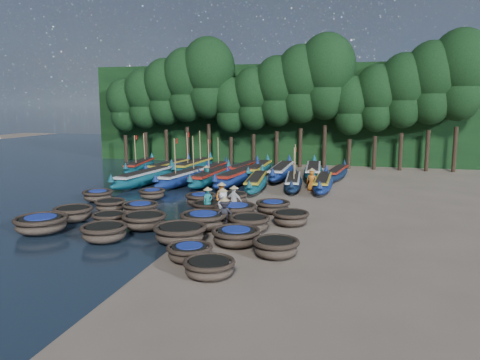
% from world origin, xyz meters
% --- Properties ---
extents(ground, '(120.00, 120.00, 0.00)m').
position_xyz_m(ground, '(0.00, 0.00, 0.00)').
color(ground, '#806D5D').
rests_on(ground, ground).
extents(foliage_wall, '(40.00, 3.00, 10.00)m').
position_xyz_m(foliage_wall, '(0.00, 23.50, 5.00)').
color(foliage_wall, black).
rests_on(foliage_wall, ground).
extents(coracle_3, '(2.23, 2.23, 0.66)m').
position_xyz_m(coracle_3, '(1.33, -8.46, 0.38)').
color(coracle_3, '#4C3D2F').
rests_on(coracle_3, ground).
extents(coracle_4, '(2.03, 2.03, 0.66)m').
position_xyz_m(coracle_4, '(2.60, -9.92, 0.38)').
color(coracle_4, '#4C3D2F').
rests_on(coracle_4, ground).
extents(coracle_5, '(3.02, 3.02, 0.82)m').
position_xyz_m(coracle_5, '(-6.88, -6.34, 0.47)').
color(coracle_5, '#4C3D2F').
rests_on(coracle_5, ground).
extents(coracle_6, '(2.10, 2.10, 0.78)m').
position_xyz_m(coracle_6, '(-3.24, -6.89, 0.45)').
color(coracle_6, '#4C3D2F').
rests_on(coracle_6, ground).
extents(coracle_7, '(2.57, 2.57, 0.82)m').
position_xyz_m(coracle_7, '(0.12, -6.28, 0.47)').
color(coracle_7, '#4C3D2F').
rests_on(coracle_7, ground).
extents(coracle_8, '(2.57, 2.57, 0.76)m').
position_xyz_m(coracle_8, '(2.60, -6.08, 0.44)').
color(coracle_8, '#4C3D2F').
rests_on(coracle_8, ground).
extents(coracle_9, '(1.91, 1.91, 0.77)m').
position_xyz_m(coracle_9, '(4.53, -7.22, 0.44)').
color(coracle_9, '#4C3D2F').
rests_on(coracle_9, ground).
extents(coracle_10, '(2.45, 2.45, 0.78)m').
position_xyz_m(coracle_10, '(-6.68, -3.99, 0.45)').
color(coracle_10, '#4C3D2F').
rests_on(coracle_10, ground).
extents(coracle_11, '(1.94, 1.94, 0.64)m').
position_xyz_m(coracle_11, '(-4.47, -4.26, 0.37)').
color(coracle_11, '#4C3D2F').
rests_on(coracle_11, ground).
extents(coracle_12, '(2.64, 2.64, 0.79)m').
position_xyz_m(coracle_12, '(-2.39, -4.56, 0.45)').
color(coracle_12, '#4C3D2F').
rests_on(coracle_12, ground).
extents(coracle_13, '(2.31, 2.31, 0.83)m').
position_xyz_m(coracle_13, '(0.39, -3.85, 0.48)').
color(coracle_13, '#4C3D2F').
rests_on(coracle_13, ground).
extents(coracle_14, '(2.09, 2.09, 0.80)m').
position_xyz_m(coracle_14, '(2.70, -3.82, 0.46)').
color(coracle_14, '#4C3D2F').
rests_on(coracle_14, ground).
extents(coracle_15, '(1.84, 1.84, 0.70)m').
position_xyz_m(coracle_15, '(-5.92, -1.53, 0.40)').
color(coracle_15, '#4C3D2F').
rests_on(coracle_15, ground).
extents(coracle_16, '(2.00, 2.00, 0.67)m').
position_xyz_m(coracle_16, '(-3.94, -1.79, 0.39)').
color(coracle_16, '#4C3D2F').
rests_on(coracle_16, ground).
extents(coracle_17, '(2.28, 2.28, 0.65)m').
position_xyz_m(coracle_17, '(-0.38, -0.54, 0.37)').
color(coracle_17, '#4C3D2F').
rests_on(coracle_17, ground).
extents(coracle_18, '(2.63, 2.63, 0.85)m').
position_xyz_m(coracle_18, '(1.45, -1.70, 0.49)').
color(coracle_18, '#4C3D2F').
rests_on(coracle_18, ground).
extents(coracle_19, '(2.15, 2.15, 0.74)m').
position_xyz_m(coracle_19, '(4.44, -2.14, 0.42)').
color(coracle_19, '#4C3D2F').
rests_on(coracle_19, ground).
extents(coracle_20, '(1.90, 1.90, 0.71)m').
position_xyz_m(coracle_20, '(-8.10, 0.84, 0.41)').
color(coracle_20, '#4C3D2F').
rests_on(coracle_20, ground).
extents(coracle_21, '(1.94, 1.94, 0.65)m').
position_xyz_m(coracle_21, '(-5.08, 2.32, 0.37)').
color(coracle_21, '#4C3D2F').
rests_on(coracle_21, ground).
extents(coracle_22, '(1.88, 1.88, 0.75)m').
position_xyz_m(coracle_22, '(-1.40, 1.13, 0.44)').
color(coracle_22, '#4C3D2F').
rests_on(coracle_22, ground).
extents(coracle_23, '(2.30, 2.30, 0.67)m').
position_xyz_m(coracle_23, '(0.25, 2.24, 0.38)').
color(coracle_23, '#4C3D2F').
rests_on(coracle_23, ground).
extents(coracle_24, '(2.34, 2.34, 0.68)m').
position_xyz_m(coracle_24, '(3.11, 0.39, 0.39)').
color(coracle_24, '#4C3D2F').
rests_on(coracle_24, ground).
extents(long_boat_2, '(2.54, 8.82, 1.56)m').
position_xyz_m(long_boat_2, '(-7.83, 7.12, 0.59)').
color(long_boat_2, '#0F4A59').
rests_on(long_boat_2, ground).
extents(long_boat_3, '(2.70, 8.47, 3.64)m').
position_xyz_m(long_boat_3, '(-4.96, 7.97, 0.58)').
color(long_boat_3, navy).
rests_on(long_boat_3, ground).
extents(long_boat_4, '(2.04, 8.53, 1.50)m').
position_xyz_m(long_boat_4, '(-3.05, 8.60, 0.57)').
color(long_boat_4, '#0F4A59').
rests_on(long_boat_4, ground).
extents(long_boat_5, '(2.78, 8.92, 1.58)m').
position_xyz_m(long_boat_5, '(-1.02, 9.04, 0.60)').
color(long_boat_5, navy).
rests_on(long_boat_5, ground).
extents(long_boat_6, '(2.00, 7.90, 1.39)m').
position_xyz_m(long_boat_6, '(0.71, 7.36, 0.53)').
color(long_boat_6, '#0F4A59').
rests_on(long_boat_6, ground).
extents(long_boat_7, '(1.95, 7.34, 3.13)m').
position_xyz_m(long_boat_7, '(3.24, 8.25, 0.50)').
color(long_boat_7, '#0F2238').
rests_on(long_boat_7, ground).
extents(long_boat_8, '(1.36, 7.74, 1.36)m').
position_xyz_m(long_boat_8, '(5.37, 8.29, 0.52)').
color(long_boat_8, navy).
rests_on(long_boat_8, ground).
extents(long_boat_9, '(2.47, 7.92, 3.40)m').
position_xyz_m(long_boat_9, '(-11.24, 13.39, 0.54)').
color(long_boat_9, '#0F4A59').
rests_on(long_boat_9, ground).
extents(long_boat_10, '(2.40, 7.77, 1.38)m').
position_xyz_m(long_boat_10, '(-8.52, 13.56, 0.53)').
color(long_boat_10, navy).
rests_on(long_boat_10, ground).
extents(long_boat_11, '(2.06, 8.64, 3.68)m').
position_xyz_m(long_boat_11, '(-6.30, 13.91, 0.58)').
color(long_boat_11, '#0F4A59').
rests_on(long_boat_11, ground).
extents(long_boat_12, '(1.61, 7.55, 3.21)m').
position_xyz_m(long_boat_12, '(-4.16, 12.75, 0.51)').
color(long_boat_12, '#0F2238').
rests_on(long_boat_12, ground).
extents(long_boat_13, '(2.31, 7.44, 1.32)m').
position_xyz_m(long_boat_13, '(-1.86, 14.27, 0.50)').
color(long_boat_13, navy).
rests_on(long_boat_13, ground).
extents(long_boat_14, '(1.53, 8.68, 1.53)m').
position_xyz_m(long_boat_14, '(-0.28, 13.19, 0.58)').
color(long_boat_14, '#0F4A59').
rests_on(long_boat_14, ground).
extents(long_boat_15, '(1.65, 8.94, 1.57)m').
position_xyz_m(long_boat_15, '(1.73, 12.67, 0.60)').
color(long_boat_15, navy).
rests_on(long_boat_15, ground).
extents(long_boat_16, '(2.11, 8.81, 1.55)m').
position_xyz_m(long_boat_16, '(4.25, 13.36, 0.59)').
color(long_boat_16, '#0F4A59').
rests_on(long_boat_16, ground).
extents(long_boat_17, '(2.30, 7.22, 1.28)m').
position_xyz_m(long_boat_17, '(6.16, 13.40, 0.49)').
color(long_boat_17, '#0F2238').
rests_on(long_boat_17, ground).
extents(fisherman_0, '(0.79, 0.99, 1.97)m').
position_xyz_m(fisherman_0, '(1.02, -2.56, 0.94)').
color(fisherman_0, silver).
rests_on(fisherman_0, ground).
extents(fisherman_1, '(0.65, 0.62, 1.70)m').
position_xyz_m(fisherman_1, '(-0.28, -1.00, 0.87)').
color(fisherman_1, '#196B6A').
rests_on(fisherman_1, ground).
extents(fisherman_2, '(0.95, 0.83, 1.84)m').
position_xyz_m(fisherman_2, '(0.26, -0.11, 0.87)').
color(fisherman_2, orange).
rests_on(fisherman_2, ground).
extents(fisherman_3, '(1.11, 0.84, 1.72)m').
position_xyz_m(fisherman_3, '(1.41, -3.63, 0.81)').
color(fisherman_3, black).
rests_on(fisherman_3, ground).
extents(fisherman_4, '(0.98, 0.54, 1.78)m').
position_xyz_m(fisherman_4, '(1.14, -0.72, 0.86)').
color(fisherman_4, silver).
rests_on(fisherman_4, ground).
extents(fisherman_5, '(0.89, 1.46, 1.70)m').
position_xyz_m(fisherman_5, '(-3.10, 7.61, 0.79)').
color(fisherman_5, '#196B6A').
rests_on(fisherman_5, ground).
extents(fisherman_6, '(0.80, 0.57, 1.72)m').
position_xyz_m(fisherman_6, '(4.61, 7.76, 0.83)').
color(fisherman_6, orange).
rests_on(fisherman_6, ground).
extents(tree_0, '(3.68, 3.68, 8.68)m').
position_xyz_m(tree_0, '(-16.00, 20.00, 5.97)').
color(tree_0, black).
rests_on(tree_0, ground).
extents(tree_1, '(4.09, 4.09, 9.65)m').
position_xyz_m(tree_1, '(-13.70, 20.00, 6.65)').
color(tree_1, black).
rests_on(tree_1, ground).
extents(tree_2, '(4.51, 4.51, 10.63)m').
position_xyz_m(tree_2, '(-11.40, 20.00, 7.32)').
color(tree_2, black).
rests_on(tree_2, ground).
extents(tree_3, '(4.92, 4.92, 11.60)m').
position_xyz_m(tree_3, '(-9.10, 20.00, 8.00)').
color(tree_3, black).
rests_on(tree_3, ground).
extents(tree_4, '(5.34, 5.34, 12.58)m').
position_xyz_m(tree_4, '(-6.80, 20.00, 8.67)').
color(tree_4, black).
rests_on(tree_4, ground).
extents(tree_5, '(3.68, 3.68, 8.68)m').
position_xyz_m(tree_5, '(-4.50, 20.00, 5.97)').
color(tree_5, black).
rests_on(tree_5, ground).
extents(tree_6, '(4.09, 4.09, 9.65)m').
position_xyz_m(tree_6, '(-2.20, 20.00, 6.65)').
color(tree_6, black).
rests_on(tree_6, ground).
extents(tree_7, '(4.51, 4.51, 10.63)m').
position_xyz_m(tree_7, '(0.10, 20.00, 7.32)').
color(tree_7, black).
rests_on(tree_7, ground).
extents(tree_8, '(4.92, 4.92, 11.60)m').
position_xyz_m(tree_8, '(2.40, 20.00, 8.00)').
color(tree_8, black).
rests_on(tree_8, ground).
extents(tree_9, '(5.34, 5.34, 12.58)m').
position_xyz_m(tree_9, '(4.70, 20.00, 8.67)').
color(tree_9, black).
rests_on(tree_9, ground).
extents(tree_10, '(3.68, 3.68, 8.68)m').
position_xyz_m(tree_10, '(7.00, 20.00, 5.97)').
color(tree_10, black).
rests_on(tree_10, ground).
extents(tree_11, '(4.09, 4.09, 9.65)m').
position_xyz_m(tree_11, '(9.30, 20.00, 6.65)').
color(tree_11, black).
rests_on(tree_11, ground).
extents(tree_12, '(4.51, 4.51, 10.63)m').
position_xyz_m(tree_12, '(11.60, 20.00, 7.32)').
color(tree_12, black).
rests_on(tree_12, ground).
extents(tree_13, '(4.92, 4.92, 11.60)m').
position_xyz_m(tree_13, '(13.90, 20.00, 8.00)').
color(tree_13, black).
rests_on(tree_13, ground).
extents(tree_14, '(5.34, 5.34, 12.58)m').
position_xyz_m(tree_14, '(16.20, 20.00, 8.67)').
color(tree_14, black).
rests_on(tree_14, ground).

